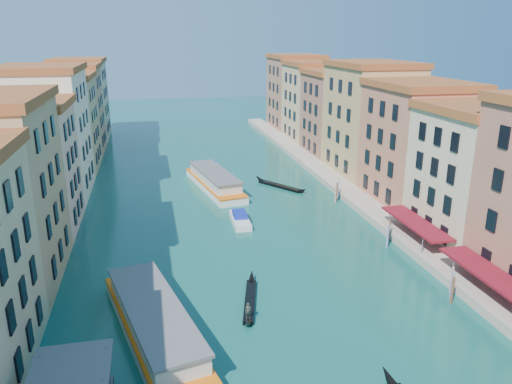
{
  "coord_description": "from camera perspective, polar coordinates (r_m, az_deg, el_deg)",
  "views": [
    {
      "loc": [
        -9.61,
        -13.73,
        25.39
      ],
      "look_at": [
        3.73,
        48.21,
        5.43
      ],
      "focal_mm": 35.0,
      "sensor_mm": 36.0,
      "label": 1
    }
  ],
  "objects": [
    {
      "name": "gondola_fore",
      "position": [
        50.56,
        -0.71,
        -12.18
      ],
      "size": [
        3.37,
        10.61,
        2.14
      ],
      "rotation": [
        0.0,
        0.0,
        -0.24
      ],
      "color": "black",
      "rests_on": "ground"
    },
    {
      "name": "mooring_poles_right",
      "position": [
        56.68,
        19.95,
        -8.79
      ],
      "size": [
        1.44,
        54.24,
        3.2
      ],
      "color": "#56351D",
      "rests_on": "ground"
    },
    {
      "name": "vaporetto_far",
      "position": [
        86.33,
        -4.76,
        1.28
      ],
      "size": [
        8.22,
        21.19,
        3.08
      ],
      "rotation": [
        0.0,
        0.0,
        0.17
      ],
      "color": "white",
      "rests_on": "ground"
    },
    {
      "name": "right_bank_palazzos",
      "position": [
        89.51,
        14.43,
        6.87
      ],
      "size": [
        12.8,
        128.4,
        21.0
      ],
      "color": "#A05542",
      "rests_on": "ground"
    },
    {
      "name": "quay",
      "position": [
        88.41,
        9.33,
        0.9
      ],
      "size": [
        4.0,
        140.0,
        1.0
      ],
      "primitive_type": "cube",
      "color": "#A09281",
      "rests_on": "ground"
    },
    {
      "name": "vaporetto_near",
      "position": [
        45.73,
        -11.52,
        -14.52
      ],
      "size": [
        9.69,
        21.77,
        3.16
      ],
      "rotation": [
        0.0,
        0.0,
        0.24
      ],
      "color": "silver",
      "rests_on": "ground"
    },
    {
      "name": "left_bank_palazzos",
      "position": [
        81.62,
        -23.58,
        4.95
      ],
      "size": [
        12.8,
        128.4,
        21.0
      ],
      "color": "tan",
      "rests_on": "ground"
    },
    {
      "name": "restaurant_awnings",
      "position": [
        53.5,
        26.25,
        -9.21
      ],
      "size": [
        3.2,
        44.55,
        3.12
      ],
      "color": "maroon",
      "rests_on": "ground"
    },
    {
      "name": "gondola_far",
      "position": [
        87.24,
        2.64,
        0.79
      ],
      "size": [
        7.58,
        10.56,
        1.72
      ],
      "rotation": [
        0.0,
        0.0,
        0.6
      ],
      "color": "black",
      "rests_on": "ground"
    },
    {
      "name": "motorboat_mid",
      "position": [
        70.66,
        -1.83,
        -3.08
      ],
      "size": [
        2.48,
        7.2,
        1.48
      ],
      "rotation": [
        0.0,
        0.0,
        -0.03
      ],
      "color": "silver",
      "rests_on": "ground"
    },
    {
      "name": "motorboat_far",
      "position": [
        98.36,
        -4.94,
        2.8
      ],
      "size": [
        2.85,
        7.08,
        1.43
      ],
      "rotation": [
        0.0,
        0.0,
        -0.1
      ],
      "color": "white",
      "rests_on": "ground"
    }
  ]
}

